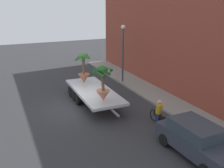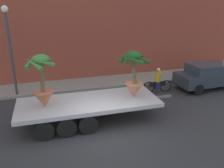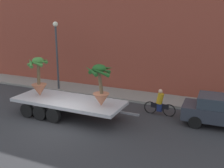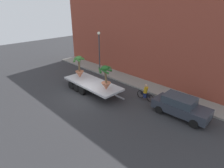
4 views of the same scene
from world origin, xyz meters
The scene contains 9 objects.
ground_plane centered at (0.00, 0.00, 0.00)m, with size 60.00×60.00×0.00m, color #2D2D30.
sidewalk centered at (0.00, 6.10, 0.07)m, with size 24.00×2.20×0.15m, color gray.
building_facade centered at (0.00, 7.80, 4.67)m, with size 24.00×1.20×9.34m, color brown.
flatbed_trailer centered at (-0.66, 1.37, 0.77)m, with size 7.28×2.46×0.98m.
potted_palm_rear centered at (1.66, 1.21, 2.06)m, with size 1.45×1.52×2.18m.
potted_palm_middle centered at (-2.29, 1.30, 2.01)m, with size 1.20×1.29×2.25m.
cyclist centered at (4.19, 3.64, 0.67)m, with size 1.84×0.35×1.54m.
parked_car centered at (7.56, 3.42, 0.83)m, with size 4.24×1.92×1.58m.
street_lamp centered at (-3.80, 5.30, 3.23)m, with size 0.36×0.36×4.83m.
Camera 1 is at (15.51, -4.41, 6.86)m, focal length 41.53 mm.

